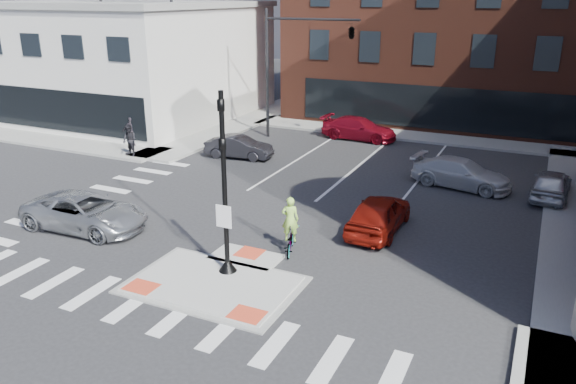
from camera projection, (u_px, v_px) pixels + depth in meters
The scene contains 19 objects.
ground at pixel (222, 279), 18.35m from camera, with size 120.00×120.00×0.00m, color #28282B.
refuge_island at pixel (217, 281), 18.11m from camera, with size 5.40×4.65×0.13m.
sidewalk_nw at pixel (128, 130), 38.08m from camera, with size 23.50×20.50×0.15m.
sidewalk_n at pixel (442, 138), 35.90m from camera, with size 26.00×3.00×0.15m, color gray.
building_nw at pixel (110, 57), 42.80m from camera, with size 20.40×16.40×14.40m.
building_n at pixel (477, 8), 41.85m from camera, with size 24.40×18.40×15.50m.
building_far_left at pixel (434, 30), 62.66m from camera, with size 10.00×12.00×10.00m, color slate.
building_far_right at pixel (563, 22), 58.83m from camera, with size 12.00×12.00×12.00m, color brown.
signal_pole at pixel (225, 208), 17.90m from camera, with size 0.60×0.60×5.98m.
mast_arm_signal at pixel (328, 41), 33.03m from camera, with size 6.10×2.24×8.00m.
silver_suv at pixel (85, 212), 22.06m from camera, with size 2.34×5.07×1.41m, color #A7AAAE.
red_sedan at pixel (379, 214), 21.82m from camera, with size 1.74×4.32×1.47m, color maroon.
white_pickup at pixel (461, 173), 26.89m from camera, with size 1.92×4.72×1.37m, color silver.
bg_car_dark at pixel (239, 147), 31.75m from camera, with size 1.33×3.82×1.26m, color #28272C.
bg_car_silver at pixel (551, 184), 25.41m from camera, with size 1.58×3.93×1.34m, color silver.
bg_car_red at pixel (359, 128), 35.78m from camera, with size 1.96×4.82×1.40m, color maroon.
cyclist at pixel (290, 234), 20.03m from camera, with size 1.06×1.75×2.11m.
pedestrian_a at pixel (129, 140), 31.49m from camera, with size 0.86×0.67×1.77m, color black.
pedestrian_b at pixel (131, 131), 33.72m from camera, with size 1.02×0.42×1.73m, color #37303A.
Camera 1 is at (8.92, -13.88, 8.81)m, focal length 35.00 mm.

